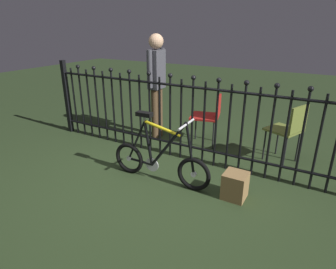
# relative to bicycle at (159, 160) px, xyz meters

# --- Properties ---
(ground_plane) EXTENTS (20.00, 20.00, 0.00)m
(ground_plane) POSITION_rel_bicycle_xyz_m (-0.01, 0.00, -0.29)
(ground_plane) COLOR #28381D
(iron_fence) EXTENTS (4.73, 0.07, 1.28)m
(iron_fence) POSITION_rel_bicycle_xyz_m (-0.10, 0.72, 0.36)
(iron_fence) COLOR black
(iron_fence) RESTS_ON ground
(bicycle) EXTENTS (1.33, 0.40, 0.87)m
(bicycle) POSITION_rel_bicycle_xyz_m (0.00, 0.00, 0.00)
(bicycle) COLOR black
(bicycle) RESTS_ON ground
(chair_red) EXTENTS (0.52, 0.52, 0.81)m
(chair_red) POSITION_rel_bicycle_xyz_m (0.09, 1.39, 0.23)
(chair_red) COLOR black
(chair_red) RESTS_ON ground
(chair_olive) EXTENTS (0.53, 0.53, 0.85)m
(chair_olive) POSITION_rel_bicycle_xyz_m (1.28, 1.32, 0.24)
(chair_olive) COLOR black
(chair_olive) RESTS_ON ground
(person_visitor) EXTENTS (0.23, 0.48, 1.71)m
(person_visitor) POSITION_rel_bicycle_xyz_m (-0.81, 1.26, 0.74)
(person_visitor) COLOR #4C3823
(person_visitor) RESTS_ON ground
(display_crate) EXTENTS (0.26, 0.26, 0.31)m
(display_crate) POSITION_rel_bicycle_xyz_m (0.93, 0.10, -0.14)
(display_crate) COLOR olive
(display_crate) RESTS_ON ground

